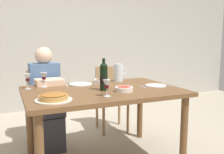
% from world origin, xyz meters
% --- Properties ---
extents(back_wall, '(8.00, 0.10, 2.80)m').
position_xyz_m(back_wall, '(0.00, 2.30, 1.40)').
color(back_wall, '#B2ADA3').
rests_on(back_wall, ground).
extents(dining_table, '(1.50, 1.00, 0.76)m').
position_xyz_m(dining_table, '(0.00, 0.00, 0.67)').
color(dining_table, brown).
rests_on(dining_table, ground).
extents(wine_bottle, '(0.08, 0.08, 0.31)m').
position_xyz_m(wine_bottle, '(-0.01, -0.06, 0.89)').
color(wine_bottle, black).
rests_on(wine_bottle, dining_table).
extents(water_pitcher, '(0.16, 0.11, 0.20)m').
position_xyz_m(water_pitcher, '(0.34, 0.37, 0.85)').
color(water_pitcher, silver).
rests_on(water_pitcher, dining_table).
extents(baked_tart, '(0.29, 0.29, 0.06)m').
position_xyz_m(baked_tart, '(-0.53, -0.28, 0.79)').
color(baked_tart, silver).
rests_on(baked_tart, dining_table).
extents(salad_bowl, '(0.17, 0.17, 0.05)m').
position_xyz_m(salad_bowl, '(0.14, -0.18, 0.79)').
color(salad_bowl, silver).
rests_on(salad_bowl, dining_table).
extents(olive_bowl, '(0.17, 0.17, 0.06)m').
position_xyz_m(olive_bowl, '(0.11, 0.31, 0.79)').
color(olive_bowl, silver).
rests_on(olive_bowl, dining_table).
extents(wine_glass_left_diner, '(0.07, 0.07, 0.15)m').
position_xyz_m(wine_glass_left_diner, '(-0.51, 0.34, 0.87)').
color(wine_glass_left_diner, silver).
rests_on(wine_glass_left_diner, dining_table).
extents(wine_glass_right_diner, '(0.07, 0.07, 0.15)m').
position_xyz_m(wine_glass_right_diner, '(-0.67, 0.30, 0.87)').
color(wine_glass_right_diner, silver).
rests_on(wine_glass_right_diner, dining_table).
extents(wine_glass_centre, '(0.07, 0.07, 0.14)m').
position_xyz_m(wine_glass_centre, '(-0.08, -0.31, 0.86)').
color(wine_glass_centre, silver).
rests_on(wine_glass_centre, dining_table).
extents(dinner_plate_left_setting, '(0.25, 0.25, 0.01)m').
position_xyz_m(dinner_plate_left_setting, '(-0.13, 0.33, 0.77)').
color(dinner_plate_left_setting, silver).
rests_on(dinner_plate_left_setting, dining_table).
extents(dinner_plate_right_setting, '(0.22, 0.22, 0.01)m').
position_xyz_m(dinner_plate_right_setting, '(0.57, -0.07, 0.77)').
color(dinner_plate_right_setting, silver).
rests_on(dinner_plate_right_setting, dining_table).
extents(fork_left_setting, '(0.03, 0.16, 0.00)m').
position_xyz_m(fork_left_setting, '(-0.28, 0.33, 0.76)').
color(fork_left_setting, silver).
rests_on(fork_left_setting, dining_table).
extents(knife_left_setting, '(0.01, 0.18, 0.00)m').
position_xyz_m(knife_left_setting, '(0.02, 0.33, 0.76)').
color(knife_left_setting, silver).
rests_on(knife_left_setting, dining_table).
extents(knife_right_setting, '(0.01, 0.18, 0.00)m').
position_xyz_m(knife_right_setting, '(0.70, -0.07, 0.76)').
color(knife_right_setting, silver).
rests_on(knife_right_setting, dining_table).
extents(spoon_right_setting, '(0.01, 0.16, 0.00)m').
position_xyz_m(spoon_right_setting, '(0.42, -0.07, 0.76)').
color(spoon_right_setting, silver).
rests_on(spoon_right_setting, dining_table).
extents(chair_left, '(0.41, 0.41, 0.87)m').
position_xyz_m(chair_left, '(-0.45, 0.87, 0.50)').
color(chair_left, '#9E7A51').
rests_on(chair_left, ground).
extents(diner_left, '(0.35, 0.51, 1.16)m').
position_xyz_m(diner_left, '(-0.45, 0.63, 0.62)').
color(diner_left, '#4C6B93').
rests_on(diner_left, ground).
extents(chair_right, '(0.44, 0.44, 0.87)m').
position_xyz_m(chair_right, '(0.46, 0.89, 0.50)').
color(chair_right, '#9E7A51').
rests_on(chair_right, ground).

